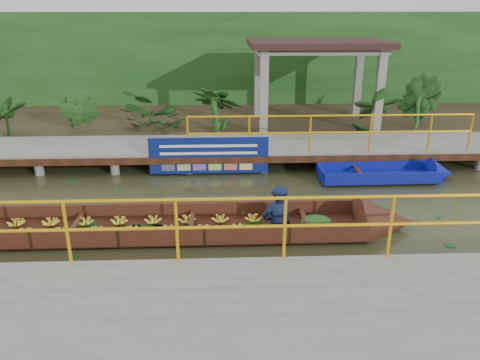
{
  "coord_description": "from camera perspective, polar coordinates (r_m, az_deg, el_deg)",
  "views": [
    {
      "loc": [
        -0.12,
        -9.27,
        4.29
      ],
      "look_at": [
        0.28,
        0.5,
        0.6
      ],
      "focal_mm": 35.0,
      "sensor_mm": 36.0,
      "label": 1
    }
  ],
  "objects": [
    {
      "name": "vendor_boat",
      "position": [
        9.42,
        -11.11,
        -5.21
      ],
      "size": [
        11.21,
        1.24,
        2.28
      ],
      "rotation": [
        0.0,
        0.0,
        0.0
      ],
      "color": "#37180F",
      "rests_on": "ground"
    },
    {
      "name": "ground",
      "position": [
        10.21,
        -1.44,
        -4.17
      ],
      "size": [
        80.0,
        80.0,
        0.0
      ],
      "primitive_type": "plane",
      "color": "#2A2F17",
      "rests_on": "ground"
    },
    {
      "name": "pavilion",
      "position": [
        15.94,
        9.31,
        15.12
      ],
      "size": [
        4.4,
        3.0,
        3.0
      ],
      "color": "slate",
      "rests_on": "ground"
    },
    {
      "name": "far_dock",
      "position": [
        13.25,
        -1.62,
        3.96
      ],
      "size": [
        16.0,
        2.06,
        1.66
      ],
      "color": "slate",
      "rests_on": "ground"
    },
    {
      "name": "moored_blue_boat",
      "position": [
        12.88,
        19.9,
        0.65
      ],
      "size": [
        3.51,
        1.0,
        0.83
      ],
      "rotation": [
        0.0,
        0.0,
        0.02
      ],
      "color": "#0C148D",
      "rests_on": "ground"
    },
    {
      "name": "foliage_backdrop",
      "position": [
        19.4,
        -2.0,
        13.89
      ],
      "size": [
        30.0,
        0.8,
        4.0
      ],
      "primitive_type": "cube",
      "color": "#164416",
      "rests_on": "ground"
    },
    {
      "name": "near_dock",
      "position": [
        6.54,
        8.38,
        -17.12
      ],
      "size": [
        18.0,
        2.4,
        1.73
      ],
      "color": "slate",
      "rests_on": "ground"
    },
    {
      "name": "tropical_plants",
      "position": [
        14.91,
        -3.67,
        8.4
      ],
      "size": [
        14.09,
        1.09,
        1.36
      ],
      "color": "#164416",
      "rests_on": "ground"
    },
    {
      "name": "blue_banner",
      "position": [
        12.33,
        -3.82,
        3.01
      ],
      "size": [
        3.14,
        0.04,
        0.98
      ],
      "color": "navy",
      "rests_on": "ground"
    },
    {
      "name": "land_strip",
      "position": [
        17.25,
        -1.86,
        7.04
      ],
      "size": [
        30.0,
        8.0,
        0.45
      ],
      "primitive_type": "cube",
      "color": "#2F2517",
      "rests_on": "ground"
    }
  ]
}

